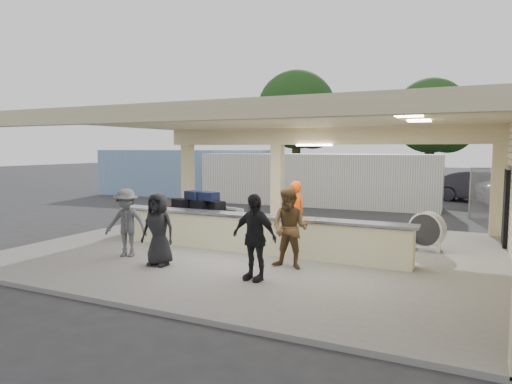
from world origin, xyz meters
The scene contains 15 objects.
ground centered at (0.00, 0.00, 0.00)m, with size 120.00×120.00×0.00m, color #272729.
pavilion centered at (0.21, 0.66, 1.35)m, with size 12.01×10.00×3.55m.
baggage_counter centered at (0.00, -0.50, 0.59)m, with size 8.20×0.58×0.98m.
luggage_cart centered at (-2.30, 0.57, 0.86)m, with size 2.71×2.12×1.39m.
drum_fan centered at (4.07, 1.63, 0.65)m, with size 0.97×0.61×1.02m.
baggage_handler centered at (0.59, 1.06, 0.98)m, with size 0.64×0.35×1.76m, color #FF510D.
passenger_a centered at (1.48, -1.58, 1.00)m, with size 0.87×0.38×1.80m, color brown.
passenger_b centered at (1.15, -2.72, 0.98)m, with size 1.04×0.38×1.77m, color black.
passenger_c centered at (-2.56, -2.28, 0.94)m, with size 1.09×0.38×1.69m, color #4B4C50.
passenger_d centered at (-1.33, -2.62, 0.93)m, with size 0.81×0.33×1.66m, color black.
car_dark centered at (5.58, 14.86, 0.79)m, with size 1.67×4.73×1.58m, color black.
container_white centered at (-1.83, 10.39, 1.25)m, with size 11.50×2.30×2.49m, color silver.
container_blue centered at (-10.16, 11.23, 1.33)m, with size 10.25×2.46×2.66m, color #7B9DC4.
tree_left centered at (-7.68, 24.16, 5.59)m, with size 6.60×6.30×9.00m.
tree_mid centered at (2.32, 26.16, 4.96)m, with size 6.00×5.60×8.00m.
Camera 1 is at (5.12, -10.91, 2.78)m, focal length 32.00 mm.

